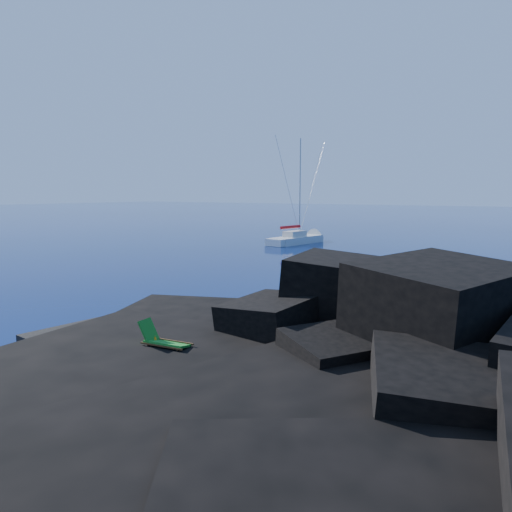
{
  "coord_description": "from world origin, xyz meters",
  "views": [
    {
      "loc": [
        17.27,
        -11.96,
        5.58
      ],
      "look_at": [
        1.76,
        11.22,
        2.0
      ],
      "focal_mm": 35.0,
      "sensor_mm": 36.0,
      "label": 1
    }
  ],
  "objects_px": {
    "deck_chair": "(167,337)",
    "sunbather": "(111,336)",
    "sailboat": "(297,244)",
    "marker_cone": "(155,343)"
  },
  "relations": [
    {
      "from": "deck_chair",
      "to": "sunbather",
      "type": "relative_size",
      "value": 0.96
    },
    {
      "from": "deck_chair",
      "to": "sunbather",
      "type": "distance_m",
      "value": 2.67
    },
    {
      "from": "sailboat",
      "to": "deck_chair",
      "type": "relative_size",
      "value": 6.74
    },
    {
      "from": "sailboat",
      "to": "deck_chair",
      "type": "height_order",
      "value": "sailboat"
    },
    {
      "from": "sunbather",
      "to": "sailboat",
      "type": "bearing_deg",
      "value": 106.26
    },
    {
      "from": "deck_chair",
      "to": "marker_cone",
      "type": "distance_m",
      "value": 0.63
    },
    {
      "from": "sailboat",
      "to": "sunbather",
      "type": "height_order",
      "value": "sailboat"
    },
    {
      "from": "deck_chair",
      "to": "marker_cone",
      "type": "height_order",
      "value": "deck_chair"
    },
    {
      "from": "sailboat",
      "to": "sunbather",
      "type": "bearing_deg",
      "value": -64.24
    },
    {
      "from": "sailboat",
      "to": "marker_cone",
      "type": "height_order",
      "value": "sailboat"
    }
  ]
}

